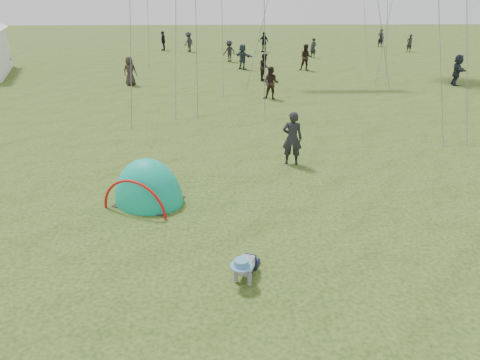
{
  "coord_description": "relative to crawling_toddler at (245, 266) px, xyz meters",
  "views": [
    {
      "loc": [
        -0.1,
        -6.95,
        5.12
      ],
      "look_at": [
        0.23,
        2.38,
        1.0
      ],
      "focal_mm": 32.0,
      "sensor_mm": 36.0,
      "label": 1
    }
  ],
  "objects": [
    {
      "name": "crowd_person_10",
      "position": [
        -16.26,
        25.77,
        0.51
      ],
      "size": [
        0.87,
        0.66,
        1.62
      ],
      "primitive_type": "imported",
      "rotation": [
        0.0,
        0.0,
        3.34
      ],
      "color": "black",
      "rests_on": "ground"
    },
    {
      "name": "crowd_person_3",
      "position": [
        -3.59,
        34.55,
        0.58
      ],
      "size": [
        1.17,
        1.31,
        1.76
      ],
      "primitive_type": "imported",
      "rotation": [
        0.0,
        0.0,
        4.13
      ],
      "color": "#232329",
      "rests_on": "ground"
    },
    {
      "name": "crowd_person_0",
      "position": [
        16.76,
        33.68,
        0.49
      ],
      "size": [
        0.65,
        0.5,
        1.58
      ],
      "primitive_type": "imported",
      "rotation": [
        0.0,
        0.0,
        3.38
      ],
      "color": "black",
      "rests_on": "ground"
    },
    {
      "name": "crowd_person_1",
      "position": [
        2.18,
        20.25,
        0.53
      ],
      "size": [
        0.74,
        0.89,
        1.66
      ],
      "primitive_type": "imported",
      "rotation": [
        0.0,
        0.0,
        1.43
      ],
      "color": "black",
      "rests_on": "ground"
    },
    {
      "name": "popup_tent",
      "position": [
        -2.38,
        3.42,
        -0.3
      ],
      "size": [
        2.32,
        2.14,
        2.42
      ],
      "primitive_type": "ellipsoid",
      "rotation": [
        0.0,
        0.0,
        -0.4
      ],
      "color": "#009D75",
      "rests_on": "ground"
    },
    {
      "name": "standing_adult",
      "position": [
        1.78,
        6.02,
        0.57
      ],
      "size": [
        0.7,
        0.53,
        1.73
      ],
      "primitive_type": "imported",
      "rotation": [
        0.0,
        0.0,
        2.95
      ],
      "color": "black",
      "rests_on": "ground"
    },
    {
      "name": "crowd_person_4",
      "position": [
        -5.91,
        19.05,
        0.54
      ],
      "size": [
        0.9,
        0.68,
        1.67
      ],
      "primitive_type": "imported",
      "rotation": [
        0.0,
        0.0,
        2.94
      ],
      "color": "#2D2521",
      "rests_on": "ground"
    },
    {
      "name": "ground",
      "position": [
        -0.23,
        0.12,
        -0.3
      ],
      "size": [
        140.0,
        140.0,
        0.0
      ],
      "primitive_type": "plane",
      "color": "#1D3610"
    },
    {
      "name": "crowd_person_6",
      "position": [
        7.16,
        30.21,
        0.5
      ],
      "size": [
        0.68,
        0.69,
        1.6
      ],
      "primitive_type": "imported",
      "rotation": [
        0.0,
        0.0,
        5.46
      ],
      "color": "black",
      "rests_on": "ground"
    },
    {
      "name": "crowd_person_13",
      "position": [
        2.05,
        15.13,
        0.53
      ],
      "size": [
        0.98,
        0.87,
        1.66
      ],
      "primitive_type": "imported",
      "rotation": [
        0.0,
        0.0,
        5.92
      ],
      "color": "black",
      "rests_on": "ground"
    },
    {
      "name": "crowd_person_12",
      "position": [
        15.46,
        37.71,
        0.57
      ],
      "size": [
        0.73,
        0.75,
        1.74
      ],
      "primitive_type": "imported",
      "rotation": [
        0.0,
        0.0,
        2.31
      ],
      "color": "black",
      "rests_on": "ground"
    },
    {
      "name": "crowd_person_7",
      "position": [
        5.42,
        23.88,
        0.6
      ],
      "size": [
        0.94,
        0.77,
        1.79
      ],
      "primitive_type": "imported",
      "rotation": [
        0.0,
        0.0,
        6.17
      ],
      "color": "black",
      "rests_on": "ground"
    },
    {
      "name": "crawling_toddler",
      "position": [
        0.0,
        0.0,
        0.0
      ],
      "size": [
        0.77,
        0.91,
        0.59
      ],
      "primitive_type": null,
      "rotation": [
        0.0,
        0.0,
        -0.34
      ],
      "color": "black",
      "rests_on": "ground"
    },
    {
      "name": "crowd_person_11",
      "position": [
        0.98,
        24.58,
        0.58
      ],
      "size": [
        1.45,
        1.56,
        1.74
      ],
      "primitive_type": "imported",
      "rotation": [
        0.0,
        0.0,
        2.29
      ],
      "color": "#2C3E46",
      "rests_on": "ground"
    },
    {
      "name": "crowd_person_9",
      "position": [
        0.07,
        28.24,
        0.52
      ],
      "size": [
        1.21,
        1.04,
        1.63
      ],
      "primitive_type": "imported",
      "rotation": [
        0.0,
        0.0,
        3.65
      ],
      "color": "black",
      "rests_on": "ground"
    },
    {
      "name": "crowd_person_5",
      "position": [
        13.43,
        18.4,
        0.59
      ],
      "size": [
        0.83,
        1.72,
        1.78
      ],
      "primitive_type": "imported",
      "rotation": [
        0.0,
        0.0,
        1.38
      ],
      "color": "#212633",
      "rests_on": "ground"
    },
    {
      "name": "crowd_person_2",
      "position": [
        3.32,
        34.07,
        0.6
      ],
      "size": [
        1.06,
        1.04,
        1.79
      ],
      "primitive_type": "imported",
      "rotation": [
        0.0,
        0.0,
        5.52
      ],
      "color": "black",
      "rests_on": "ground"
    },
    {
      "name": "crowd_person_8",
      "position": [
        -6.07,
        35.64,
        0.58
      ],
      "size": [
        0.55,
        1.07,
        1.75
      ],
      "primitive_type": "imported",
      "rotation": [
        0.0,
        0.0,
        4.59
      ],
      "color": "black",
      "rests_on": "ground"
    }
  ]
}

